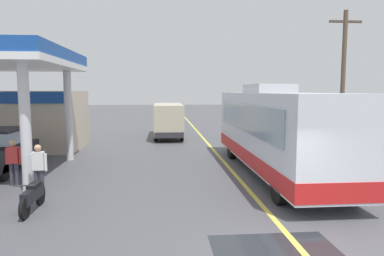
{
  "coord_description": "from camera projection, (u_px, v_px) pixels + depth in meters",
  "views": [
    {
      "loc": [
        -2.94,
        -6.73,
        3.39
      ],
      "look_at": [
        -1.5,
        10.0,
        1.6
      ],
      "focal_mm": 32.43,
      "sensor_mm": 36.0,
      "label": 1
    }
  ],
  "objects": [
    {
      "name": "ground",
      "position": [
        200.0,
        135.0,
        27.1
      ],
      "size": [
        120.0,
        120.0,
        0.0
      ],
      "primitive_type": "plane",
      "color": "#4C4C51"
    },
    {
      "name": "lane_divider_stripe",
      "position": [
        209.0,
        144.0,
        22.14
      ],
      "size": [
        0.16,
        50.0,
        0.01
      ],
      "primitive_type": "cube",
      "color": "#D8CC4C",
      "rests_on": "ground"
    },
    {
      "name": "coach_bus_main",
      "position": [
        275.0,
        132.0,
        14.25
      ],
      "size": [
        2.6,
        11.04,
        3.69
      ],
      "color": "silver",
      "rests_on": "ground"
    },
    {
      "name": "gas_station_roadside",
      "position": [
        3.0,
        106.0,
        18.1
      ],
      "size": [
        9.1,
        11.95,
        5.1
      ],
      "color": "#194799",
      "rests_on": "ground"
    },
    {
      "name": "car_at_pump",
      "position": [
        1.0,
        148.0,
        14.53
      ],
      "size": [
        1.7,
        4.2,
        1.82
      ],
      "color": "black",
      "rests_on": "ground"
    },
    {
      "name": "minibus_opposing_lane",
      "position": [
        168.0,
        117.0,
        25.38
      ],
      "size": [
        2.04,
        6.13,
        2.44
      ],
      "color": "#BFB799",
      "rests_on": "ground"
    },
    {
      "name": "motorcycle_parked_forecourt",
      "position": [
        33.0,
        196.0,
        9.78
      ],
      "size": [
        0.55,
        1.8,
        0.92
      ],
      "color": "black",
      "rests_on": "ground"
    },
    {
      "name": "pedestrian_near_pump",
      "position": [
        39.0,
        166.0,
        11.35
      ],
      "size": [
        0.55,
        0.22,
        1.66
      ],
      "color": "#33333F",
      "rests_on": "ground"
    },
    {
      "name": "pedestrian_by_shop",
      "position": [
        13.0,
        160.0,
        12.4
      ],
      "size": [
        0.55,
        0.22,
        1.66
      ],
      "color": "#33333F",
      "rests_on": "ground"
    },
    {
      "name": "utility_pole_roadside",
      "position": [
        343.0,
        79.0,
        18.87
      ],
      "size": [
        1.8,
        0.24,
        7.7
      ],
      "color": "brown",
      "rests_on": "ground"
    }
  ]
}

